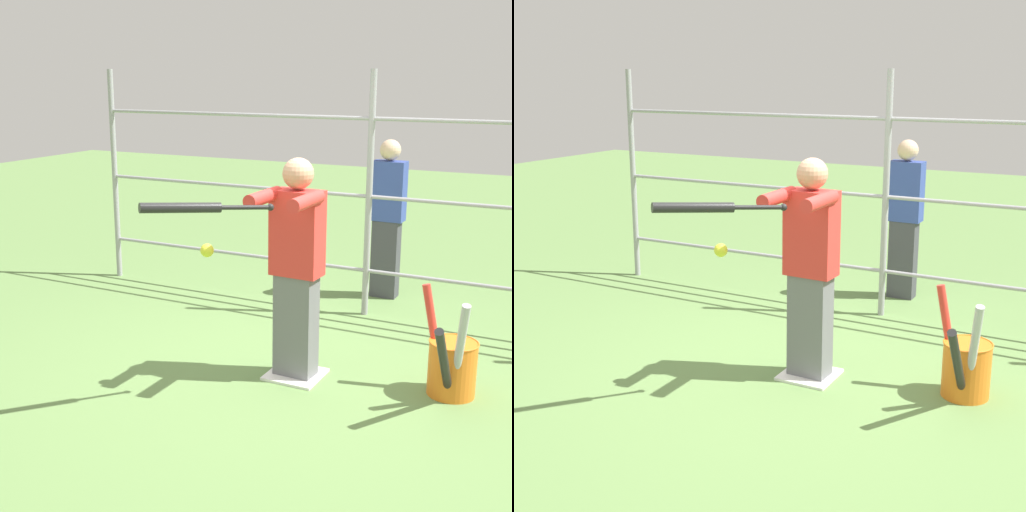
{
  "view_description": "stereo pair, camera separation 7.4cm",
  "coord_description": "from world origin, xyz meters",
  "views": [
    {
      "loc": [
        -2.04,
        4.59,
        2.24
      ],
      "look_at": [
        0.24,
        0.19,
        0.95
      ],
      "focal_mm": 50.0,
      "sensor_mm": 36.0,
      "label": 1
    },
    {
      "loc": [
        -2.1,
        4.55,
        2.24
      ],
      "look_at": [
        0.24,
        0.19,
        0.95
      ],
      "focal_mm": 50.0,
      "sensor_mm": 36.0,
      "label": 2
    }
  ],
  "objects": [
    {
      "name": "fence_backstop",
      "position": [
        0.0,
        -1.6,
        1.13
      ],
      "size": [
        5.87,
        0.06,
        2.27
      ],
      "color": "#939399",
      "rests_on": "ground"
    },
    {
      "name": "ground_plane",
      "position": [
        0.0,
        0.0,
        0.0
      ],
      "size": [
        24.0,
        24.0,
        0.0
      ],
      "primitive_type": "plane",
      "color": "#608447"
    },
    {
      "name": "home_plate",
      "position": [
        0.0,
        0.0,
        0.01
      ],
      "size": [
        0.4,
        0.4,
        0.02
      ],
      "color": "white",
      "rests_on": "ground"
    },
    {
      "name": "softball_in_flight",
      "position": [
        0.48,
        0.47,
        1.03
      ],
      "size": [
        0.1,
        0.1,
        0.1
      ],
      "color": "yellow"
    },
    {
      "name": "baseball_bat_swinging",
      "position": [
        0.34,
        0.85,
        1.41
      ],
      "size": [
        0.61,
        0.72,
        0.12
      ],
      "color": "black"
    },
    {
      "name": "batter",
      "position": [
        0.0,
        0.02,
        0.89
      ],
      "size": [
        0.42,
        0.56,
        1.65
      ],
      "color": "slate",
      "rests_on": "ground"
    },
    {
      "name": "bystander_behind_fence",
      "position": [
        0.01,
        -2.23,
        0.83
      ],
      "size": [
        0.33,
        0.21,
        1.6
      ],
      "color": "#3F3F47",
      "rests_on": "ground"
    },
    {
      "name": "bat_bucket",
      "position": [
        -1.12,
        -0.19,
        0.23
      ],
      "size": [
        0.44,
        0.81,
        0.78
      ],
      "color": "orange",
      "rests_on": "ground"
    }
  ]
}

